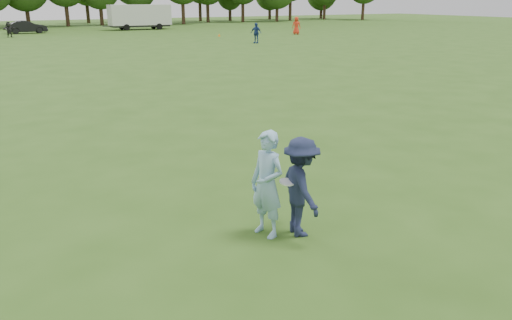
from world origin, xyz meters
The scene contains 10 objects.
ground centered at (0.00, 0.00, 0.00)m, with size 200.00×200.00×0.00m, color #2B4C15.
thrower centered at (-0.68, 0.60, 0.95)m, with size 0.69×0.45×1.89m, color #82AEC9.
defender centered at (-0.15, 0.34, 0.89)m, with size 1.14×0.66×1.77m, color #1A213B.
player_far_b centered at (18.45, 35.36, 0.93)m, with size 1.09×0.45×1.86m, color navy.
player_far_c centered at (28.26, 43.39, 1.00)m, with size 0.97×0.63×1.99m, color red.
player_far_d centered at (-1.10, 54.57, 0.82)m, with size 1.52×0.48×1.64m, color black.
car_f centered at (1.19, 60.53, 0.74)m, with size 1.56×4.47×1.47m, color black.
field_cone centered at (19.08, 44.81, 0.15)m, with size 0.28×0.28×0.30m, color orange.
disc_in_play centered at (-0.41, 0.38, 1.01)m, with size 0.32×0.32×0.08m.
cargo_trailer centered at (15.26, 61.46, 1.78)m, with size 9.00×2.75×3.20m.
Camera 1 is at (-4.75, -6.33, 4.00)m, focal length 35.00 mm.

